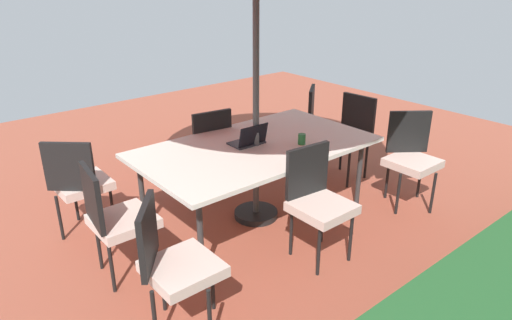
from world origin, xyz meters
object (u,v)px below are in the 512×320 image
Objects in this scene: chair_southeast at (79,181)px; cup at (302,139)px; dining_table at (256,149)px; chair_south at (207,146)px; laptop at (249,140)px; chair_northeast at (173,261)px; chair_north at (318,198)px; chair_west at (350,133)px; chair_southwest at (299,120)px; chair_east at (115,216)px; chair_northwest at (411,155)px.

chair_southeast is 9.62× the size of cup.
chair_south is (0.05, -0.77, -0.18)m from dining_table.
dining_table is 0.11m from laptop.
chair_northeast is 1.00× the size of chair_north.
dining_table is at bearing -93.24° from chair_west.
chair_northeast reaches higher than dining_table.
chair_west is 1.19m from cup.
chair_northeast is 1.00× the size of chair_west.
chair_west is at bearing 59.33° from chair_southwest.
cup is at bearing -79.64° from chair_west.
chair_east and chair_northwest have the same top height.
chair_southeast is 3.29m from chair_northwest.
cup is (-1.78, -0.59, 0.28)m from chair_northeast.
chair_east is (2.94, 0.09, 0.00)m from chair_west.
laptop is (0.05, -0.05, 0.09)m from dining_table.
chair_northwest is at bearing -97.46° from chair_east.
chair_south is at bearing 170.44° from chair_northwest.
chair_northeast and chair_southwest have the same top height.
chair_north is (0.03, 0.85, -0.18)m from dining_table.
chair_north and chair_northwest have the same top height.
laptop is at bearing -37.77° from cup.
cup reaches higher than dining_table.
laptop is at bearing -19.00° from chair_northeast.
chair_east is (2.83, 0.82, 0.00)m from chair_southwest.
chair_southwest is (-1.36, -0.79, -0.18)m from dining_table.
chair_north is 1.46m from chair_northwest.
chair_west reaches higher than dining_table.
chair_southwest is 2.14m from chair_north.
chair_southeast is 2.17m from chair_north.
chair_south is 1.14m from cup.
dining_table is 6.99× the size of laptop.
chair_northwest is 1.00× the size of chair_south.
chair_northwest is at bearing 151.08° from dining_table.
chair_west and chair_northwest have the same top height.
chair_northwest is (-1.46, -0.05, 0.00)m from chair_north.
chair_north reaches higher than cup.
chair_northeast is 3.02× the size of laptop.
chair_south is at bearing -86.27° from dining_table.
chair_northwest is (-2.89, 1.58, 0.00)m from chair_southeast.
cup is at bearing -33.80° from chair_northeast.
chair_east is 3.02× the size of laptop.
chair_southeast is 1.00× the size of chair_east.
chair_northwest is 2.16m from chair_south.
cup is at bearing 119.58° from chair_south.
chair_southeast reaches higher than dining_table.
dining_table is 1.58m from chair_southwest.
chair_northwest is at bearing 141.72° from chair_south.
laptop is at bearing 98.48° from chair_south.
chair_northwest reaches higher than cup.
dining_table is at bearing 134.39° from laptop.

